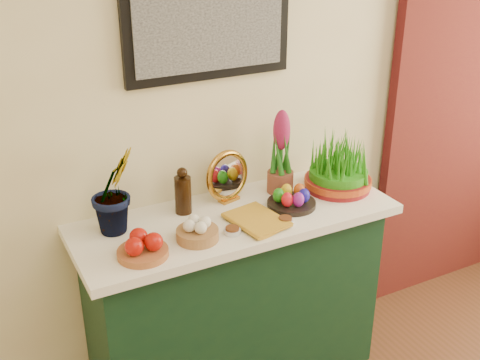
% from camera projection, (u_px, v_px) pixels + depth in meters
% --- Properties ---
extents(sideboard, '(1.30, 0.45, 0.85)m').
position_uv_depth(sideboard, '(235.00, 302.00, 2.78)').
color(sideboard, '#12321A').
rests_on(sideboard, ground).
extents(tablecloth, '(1.40, 0.55, 0.04)m').
position_uv_depth(tablecloth, '(235.00, 218.00, 2.60)').
color(tablecloth, white).
rests_on(tablecloth, sideboard).
extents(hyacinth_green, '(0.30, 0.28, 0.47)m').
position_uv_depth(hyacinth_green, '(113.00, 177.00, 2.36)').
color(hyacinth_green, '#226F1C').
rests_on(hyacinth_green, tablecloth).
extents(apple_bowl, '(0.25, 0.25, 0.10)m').
position_uv_depth(apple_bowl, '(142.00, 246.00, 2.26)').
color(apple_bowl, '#A3592D').
rests_on(apple_bowl, tablecloth).
extents(garlic_basket, '(0.18, 0.18, 0.09)m').
position_uv_depth(garlic_basket, '(197.00, 231.00, 2.37)').
color(garlic_basket, '#A76E43').
rests_on(garlic_basket, tablecloth).
extents(vinegar_cruet, '(0.07, 0.07, 0.21)m').
position_uv_depth(vinegar_cruet, '(183.00, 193.00, 2.56)').
color(vinegar_cruet, black).
rests_on(vinegar_cruet, tablecloth).
extents(mirror, '(0.24, 0.11, 0.24)m').
position_uv_depth(mirror, '(227.00, 176.00, 2.66)').
color(mirror, '#B67D2A').
rests_on(mirror, tablecloth).
extents(book, '(0.21, 0.28, 0.03)m').
position_uv_depth(book, '(239.00, 226.00, 2.45)').
color(book, gold).
rests_on(book, tablecloth).
extents(spice_dish_left, '(0.07, 0.07, 0.03)m').
position_uv_depth(spice_dish_left, '(232.00, 231.00, 2.43)').
color(spice_dish_left, silver).
rests_on(spice_dish_left, tablecloth).
extents(spice_dish_right, '(0.07, 0.07, 0.03)m').
position_uv_depth(spice_dish_right, '(285.00, 221.00, 2.50)').
color(spice_dish_right, silver).
rests_on(spice_dish_right, tablecloth).
extents(egg_plate, '(0.24, 0.24, 0.09)m').
position_uv_depth(egg_plate, '(292.00, 199.00, 2.64)').
color(egg_plate, black).
rests_on(egg_plate, tablecloth).
extents(hyacinth_pink, '(0.12, 0.12, 0.40)m').
position_uv_depth(hyacinth_pink, '(281.00, 156.00, 2.71)').
color(hyacinth_pink, brown).
rests_on(hyacinth_pink, tablecloth).
extents(wheatgrass_sabzeh, '(0.31, 0.31, 0.26)m').
position_uv_depth(wheatgrass_sabzeh, '(339.00, 166.00, 2.77)').
color(wheatgrass_sabzeh, maroon).
rests_on(wheatgrass_sabzeh, tablecloth).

